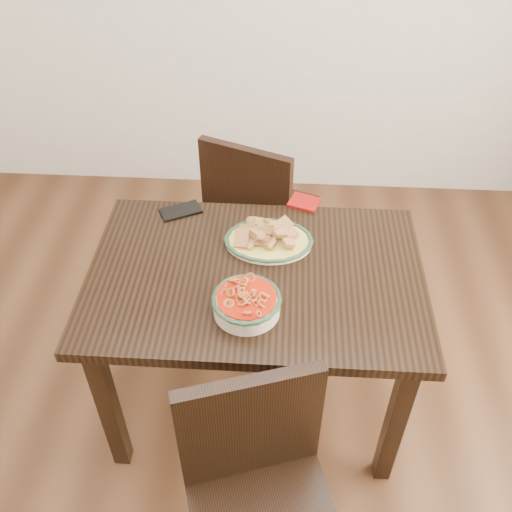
# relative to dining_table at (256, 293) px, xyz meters

# --- Properties ---
(floor) EXTENTS (3.50, 3.50, 0.00)m
(floor) POSITION_rel_dining_table_xyz_m (-0.04, -0.13, -0.65)
(floor) COLOR #3D2313
(floor) RESTS_ON ground
(dining_table) EXTENTS (1.17, 0.78, 0.75)m
(dining_table) POSITION_rel_dining_table_xyz_m (0.00, 0.00, 0.00)
(dining_table) COLOR black
(dining_table) RESTS_ON ground
(chair_far) EXTENTS (0.55, 0.55, 0.89)m
(chair_far) POSITION_rel_dining_table_xyz_m (-0.04, 0.68, -0.15)
(chair_far) COLOR black
(chair_far) RESTS_ON ground
(chair_near) EXTENTS (0.53, 0.53, 0.89)m
(chair_near) POSITION_rel_dining_table_xyz_m (0.05, -0.65, -0.15)
(chair_near) COLOR black
(chair_near) RESTS_ON ground
(fish_plate) EXTENTS (0.32, 0.25, 0.11)m
(fish_plate) POSITION_rel_dining_table_xyz_m (0.04, 0.16, 0.15)
(fish_plate) COLOR beige
(fish_plate) RESTS_ON dining_table
(noodle_bowl) EXTENTS (0.23, 0.23, 0.08)m
(noodle_bowl) POSITION_rel_dining_table_xyz_m (-0.02, -0.18, 0.15)
(noodle_bowl) COLOR beige
(noodle_bowl) RESTS_ON dining_table
(smartphone) EXTENTS (0.18, 0.14, 0.01)m
(smartphone) POSITION_rel_dining_table_xyz_m (-0.31, 0.32, 0.11)
(smartphone) COLOR black
(smartphone) RESTS_ON dining_table
(napkin) EXTENTS (0.14, 0.13, 0.01)m
(napkin) POSITION_rel_dining_table_xyz_m (0.17, 0.41, 0.11)
(napkin) COLOR maroon
(napkin) RESTS_ON dining_table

